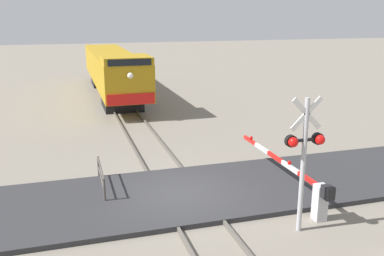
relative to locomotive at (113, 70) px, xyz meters
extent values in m
plane|color=gray|center=(0.00, -19.73, -2.00)|extent=(160.00, 160.00, 0.00)
cube|color=#59544C|center=(-0.72, -19.73, -1.93)|extent=(0.08, 80.00, 0.15)
cube|color=#59544C|center=(0.72, -19.73, -1.93)|extent=(0.08, 80.00, 0.15)
cube|color=#2D2D30|center=(0.00, -19.73, -1.92)|extent=(36.00, 4.74, 0.17)
cube|color=black|center=(0.00, -4.80, -1.48)|extent=(2.46, 3.20, 1.05)
cube|color=black|center=(0.00, 5.26, -1.48)|extent=(2.46, 3.20, 1.05)
cube|color=#B28414|center=(0.00, 0.23, 0.16)|extent=(2.90, 18.28, 2.22)
cube|color=#B28414|center=(0.00, -7.44, 1.50)|extent=(2.84, 2.94, 0.46)
cube|color=black|center=(0.00, -8.94, 1.50)|extent=(2.46, 0.06, 0.37)
cube|color=red|center=(0.00, -8.95, -0.60)|extent=(2.75, 0.08, 0.64)
sphere|color=#F2EACC|center=(0.00, -8.96, 0.77)|extent=(0.36, 0.36, 0.36)
cylinder|color=#ADADB2|center=(2.70, -23.04, -0.01)|extent=(0.14, 0.14, 3.98)
cube|color=white|center=(2.70, -23.04, 1.53)|extent=(0.95, 0.04, 0.95)
cube|color=white|center=(2.70, -23.04, 1.53)|extent=(0.95, 0.04, 0.95)
cube|color=black|center=(2.70, -23.04, 0.78)|extent=(1.04, 0.08, 0.08)
sphere|color=red|center=(2.28, -23.14, 0.78)|extent=(0.28, 0.28, 0.28)
sphere|color=red|center=(3.12, -23.14, 0.78)|extent=(0.28, 0.28, 0.28)
cylinder|color=black|center=(2.28, -23.02, 0.78)|extent=(0.34, 0.14, 0.34)
cylinder|color=black|center=(3.12, -23.02, 0.78)|extent=(0.34, 0.14, 0.34)
cube|color=silver|center=(3.65, -22.62, -1.42)|extent=(0.36, 0.36, 1.15)
cube|color=black|center=(3.65, -22.97, -0.95)|extent=(0.28, 0.36, 0.40)
cube|color=red|center=(3.65, -21.86, -0.95)|extent=(0.10, 1.12, 0.14)
cube|color=white|center=(3.65, -20.75, -0.95)|extent=(0.10, 1.12, 0.14)
cube|color=red|center=(3.65, -19.63, -0.95)|extent=(0.10, 1.12, 0.14)
cube|color=white|center=(3.65, -18.51, -0.95)|extent=(0.10, 1.12, 0.14)
cube|color=red|center=(3.65, -17.40, -0.95)|extent=(0.10, 1.12, 0.14)
sphere|color=red|center=(3.65, -20.67, -0.81)|extent=(0.14, 0.14, 0.14)
sphere|color=red|center=(3.65, -17.49, -0.81)|extent=(0.14, 0.14, 0.14)
cylinder|color=#4C4742|center=(-2.59, -19.67, -1.53)|extent=(0.08, 0.08, 0.95)
cylinder|color=#4C4742|center=(-2.59, -17.36, -1.53)|extent=(0.08, 0.08, 0.95)
cylinder|color=#4C4742|center=(-2.59, -18.52, -1.09)|extent=(0.06, 2.31, 0.06)
cylinder|color=#4C4742|center=(-2.59, -18.52, -1.48)|extent=(0.06, 2.31, 0.06)
camera|label=1|loc=(-3.58, -33.03, 4.19)|focal=39.99mm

